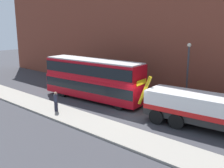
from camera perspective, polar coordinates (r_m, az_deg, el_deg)
name	(u,v)px	position (r m, az deg, el deg)	size (l,w,h in m)	color
ground_plane	(141,115)	(22.19, 6.29, -6.73)	(120.00, 120.00, 0.00)	#38383D
near_kerb	(107,129)	(19.10, -1.09, -9.78)	(60.00, 2.80, 0.15)	gray
building_facade	(183,17)	(26.59, 15.23, 13.90)	(60.00, 1.50, 16.00)	brown
recovery_tow_truck	(213,107)	(19.67, 21.20, -4.78)	(10.23, 3.36, 3.67)	#2D2D2D
double_decker_bus	(93,78)	(25.88, -4.17, 1.33)	(11.18, 3.44, 4.06)	#B70C19
pedestrian_onlooker	(56,102)	(22.81, -12.14, -3.79)	(0.46, 0.47, 1.71)	#232333
street_lamp	(188,70)	(24.15, 16.16, 2.99)	(0.36, 0.36, 5.83)	#38383D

